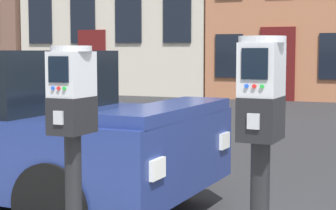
% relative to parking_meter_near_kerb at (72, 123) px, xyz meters
% --- Properties ---
extents(parking_meter_near_kerb, '(0.22, 0.26, 1.30)m').
position_rel_parking_meter_near_kerb_xyz_m(parking_meter_near_kerb, '(0.00, 0.00, 0.00)').
color(parking_meter_near_kerb, black).
rests_on(parking_meter_near_kerb, sidewalk_slab).
extents(parking_meter_twin_adjacent, '(0.22, 0.26, 1.34)m').
position_rel_parking_meter_near_kerb_xyz_m(parking_meter_twin_adjacent, '(1.01, 0.00, 0.03)').
color(parking_meter_twin_adjacent, black).
rests_on(parking_meter_twin_adjacent, sidewalk_slab).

